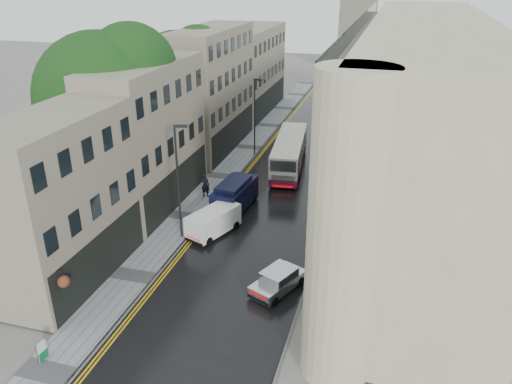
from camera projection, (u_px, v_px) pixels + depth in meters
The scene contains 16 objects.
road at pixel (286, 184), 43.69m from camera, with size 9.00×85.00×0.02m, color black.
left_sidewalk at pixel (223, 177), 45.12m from camera, with size 2.70×85.00×0.12m, color gray.
right_sidewalk at pixel (348, 190), 42.33m from camera, with size 1.80×85.00×0.12m, color slate.
old_shop_row at pixel (193, 103), 45.76m from camera, with size 4.50×56.00×12.00m, color gray, non-canonical shape.
modern_block at pixel (420, 120), 36.95m from camera, with size 8.00×40.00×14.00m, color beige, non-canonical shape.
tree_near at pixel (104, 119), 37.36m from camera, with size 10.56×10.56×13.89m, color black, non-canonical shape.
tree_far at pixel (179, 91), 48.98m from camera, with size 9.24×9.24×12.46m, color black, non-canonical shape.
cream_bus at pixel (273, 164), 44.01m from camera, with size 2.43×10.70×2.92m, color silver, non-canonical shape.
white_lorry at pixel (323, 131), 51.48m from camera, with size 2.15×7.16×3.76m, color silver, non-canonical shape.
silver_hatchback at pixel (254, 285), 28.58m from camera, with size 1.60×3.65×1.37m, color #B1B2B6, non-canonical shape.
white_van at pixel (191, 226), 34.55m from camera, with size 1.77×4.13×1.87m, color white, non-canonical shape.
navy_van at pixel (214, 202), 37.40m from camera, with size 2.01×5.02×2.56m, color black, non-canonical shape.
pedestrian at pixel (205, 185), 40.66m from camera, with size 0.73×0.48×2.01m, color black.
lamp_post_near at pixel (178, 183), 33.34m from camera, with size 0.91×0.20×8.05m, color black, non-canonical shape.
lamp_post_far at pixel (255, 118), 48.82m from camera, with size 0.85×0.19×7.59m, color black, non-canonical shape.
estate_sign at pixel (42, 351), 23.81m from camera, with size 0.08×0.60×1.00m, color white, non-canonical shape.
Camera 1 is at (8.36, -11.83, 17.32)m, focal length 35.00 mm.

